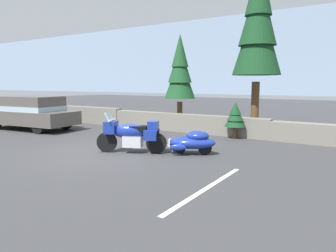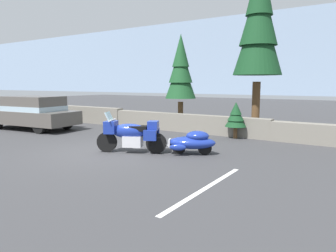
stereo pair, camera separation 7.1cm
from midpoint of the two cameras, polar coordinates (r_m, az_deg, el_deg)
name	(u,v)px [view 2 (the right image)]	position (r m, az deg, el deg)	size (l,w,h in m)	color
ground_plane	(106,152)	(10.70, -11.00, -4.57)	(80.00, 80.00, 0.00)	#38383A
stone_guard_wall	(185,123)	(14.79, 3.16, 0.58)	(24.00, 0.57, 0.93)	slate
touring_motorcycle	(131,134)	(10.32, -6.48, -1.41)	(2.14, 1.33, 1.33)	black
car_shaped_trailer	(192,142)	(10.06, 4.57, -2.83)	(2.14, 1.28, 0.76)	black
suv_at_left_edge	(33,112)	(16.86, -23.13, 2.29)	(4.98, 2.46, 1.63)	black
pine_tree_tall	(259,21)	(15.72, 16.21, 17.69)	(2.23, 2.23, 8.08)	brown
pine_tree_secondary	(181,70)	(15.77, 2.44, 10.07)	(1.52, 1.52, 4.64)	brown
pine_sapling_near	(236,116)	(13.22, 12.28, 1.83)	(0.87, 0.87, 1.50)	brown
parking_stripe_marker	(206,188)	(6.99, 7.13, -11.03)	(0.12, 3.60, 0.01)	silver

